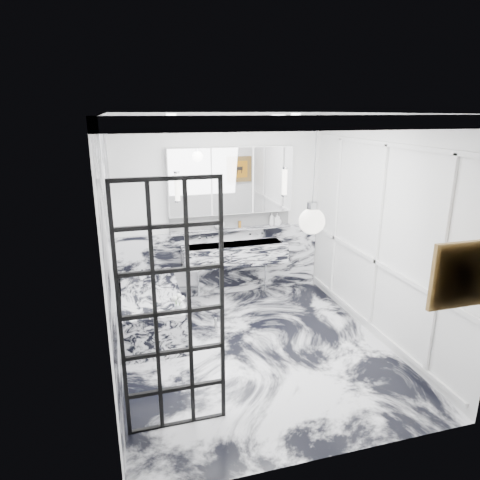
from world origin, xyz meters
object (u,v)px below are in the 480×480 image
object	(u,v)px
crittall_door	(172,312)
trough_sink	(235,253)
mirror_cabinet	(231,181)
bathtub	(152,309)

from	to	relation	value
crittall_door	trough_sink	world-z (taller)	crittall_door
trough_sink	mirror_cabinet	distance (m)	1.10
crittall_door	trough_sink	size ratio (longest dim) A/B	1.45
mirror_cabinet	crittall_door	bearing A→B (deg)	-114.26
crittall_door	bathtub	size ratio (longest dim) A/B	1.40
trough_sink	bathtub	distance (m)	1.55
crittall_door	trough_sink	xyz separation A→B (m)	(1.25, 2.60, -0.43)
crittall_door	trough_sink	bearing A→B (deg)	64.23
trough_sink	mirror_cabinet	bearing A→B (deg)	90.00
crittall_door	bathtub	bearing A→B (deg)	92.08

